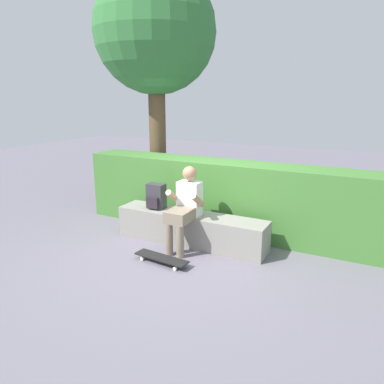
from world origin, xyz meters
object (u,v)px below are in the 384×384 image
(skateboard_near_person, at_px, (161,258))
(backpack_on_bench, at_px, (156,197))
(person_skater, at_px, (185,205))
(bench_main, at_px, (191,228))

(skateboard_near_person, relative_size, backpack_on_bench, 2.04)
(skateboard_near_person, height_order, backpack_on_bench, backpack_on_bench)
(skateboard_near_person, bearing_deg, backpack_on_bench, 126.27)
(person_skater, relative_size, skateboard_near_person, 1.51)
(bench_main, bearing_deg, backpack_on_bench, -179.13)
(person_skater, distance_m, backpack_on_bench, 0.67)
(bench_main, bearing_deg, person_skater, -84.95)
(skateboard_near_person, bearing_deg, bench_main, 88.20)
(person_skater, bearing_deg, skateboard_near_person, -94.31)
(person_skater, height_order, skateboard_near_person, person_skater)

